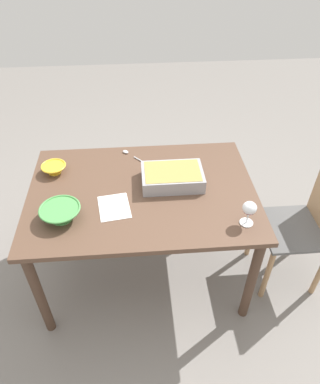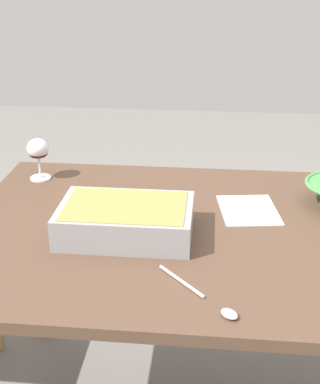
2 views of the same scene
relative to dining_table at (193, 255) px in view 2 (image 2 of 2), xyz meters
name	(u,v)px [view 2 (image 2 of 2)]	position (x,y,z in m)	size (l,w,h in m)	color
dining_table	(193,255)	(0.00, 0.00, 0.00)	(1.37, 0.95, 0.76)	brown
wine_glass	(38,151)	(0.55, -0.32, 0.19)	(0.08, 0.08, 0.15)	white
casserole_dish	(126,219)	(0.19, 0.06, 0.14)	(0.37, 0.24, 0.09)	#99999E
serving_spoon	(211,301)	(-0.05, 0.36, 0.10)	(0.20, 0.21, 0.01)	silver
napkin	(249,210)	(-0.17, -0.14, 0.09)	(0.17, 0.21, 0.00)	white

